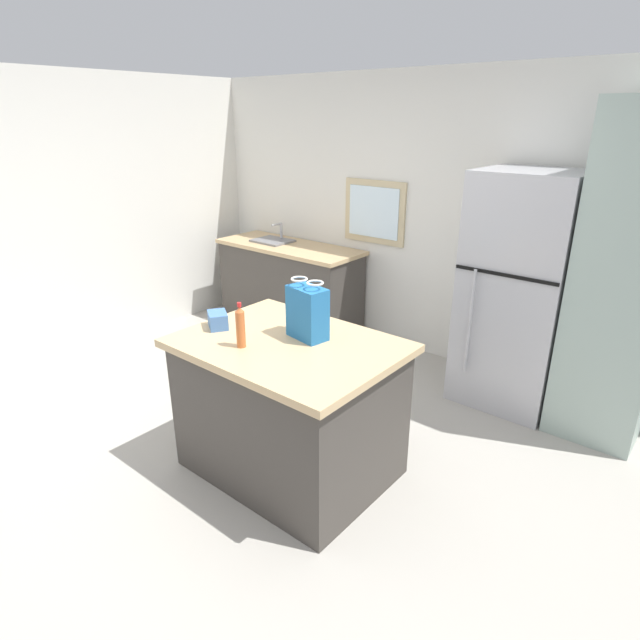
# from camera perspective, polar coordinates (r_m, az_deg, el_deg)

# --- Properties ---
(ground) EXTENTS (6.41, 6.41, 0.00)m
(ground) POSITION_cam_1_polar(r_m,az_deg,el_deg) (3.66, -6.68, -15.13)
(ground) COLOR #ADA89E
(back_wall) EXTENTS (5.34, 0.13, 2.55)m
(back_wall) POSITION_cam_1_polar(r_m,az_deg,el_deg) (4.92, 12.70, 10.43)
(back_wall) COLOR silver
(back_wall) RESTS_ON ground
(left_wall) EXTENTS (0.10, 4.66, 2.55)m
(left_wall) POSITION_cam_1_polar(r_m,az_deg,el_deg) (5.31, -28.11, 9.24)
(left_wall) COLOR silver
(left_wall) RESTS_ON ground
(kitchen_island) EXTENTS (1.30, 0.98, 0.91)m
(kitchen_island) POSITION_cam_1_polar(r_m,az_deg,el_deg) (3.34, -3.32, -9.45)
(kitchen_island) COLOR #423D38
(kitchen_island) RESTS_ON ground
(refrigerator) EXTENTS (0.75, 0.72, 1.81)m
(refrigerator) POSITION_cam_1_polar(r_m,az_deg,el_deg) (4.28, 20.78, 2.82)
(refrigerator) COLOR #B7B7BC
(refrigerator) RESTS_ON ground
(tall_cabinet) EXTENTS (0.58, 0.65, 2.28)m
(tall_cabinet) POSITION_cam_1_polar(r_m,az_deg,el_deg) (4.07, 30.26, 3.83)
(tall_cabinet) COLOR #9EB2A8
(tall_cabinet) RESTS_ON ground
(sink_counter) EXTENTS (1.62, 0.62, 1.09)m
(sink_counter) POSITION_cam_1_polar(r_m,az_deg,el_deg) (5.67, -3.36, 3.82)
(sink_counter) COLOR #423D38
(sink_counter) RESTS_ON ground
(shopping_bag) EXTENTS (0.27, 0.18, 0.37)m
(shopping_bag) POSITION_cam_1_polar(r_m,az_deg,el_deg) (3.13, -1.38, 0.85)
(shopping_bag) COLOR #236BAD
(shopping_bag) RESTS_ON kitchen_island
(small_box) EXTENTS (0.20, 0.18, 0.10)m
(small_box) POSITION_cam_1_polar(r_m,az_deg,el_deg) (3.39, -11.05, -0.00)
(small_box) COLOR #4775B7
(small_box) RESTS_ON kitchen_island
(bottle) EXTENTS (0.05, 0.05, 0.27)m
(bottle) POSITION_cam_1_polar(r_m,az_deg,el_deg) (3.06, -8.65, -0.75)
(bottle) COLOR #C66633
(bottle) RESTS_ON kitchen_island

